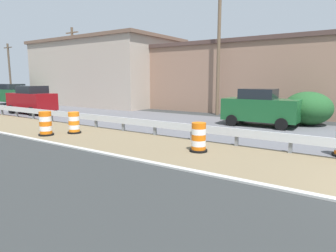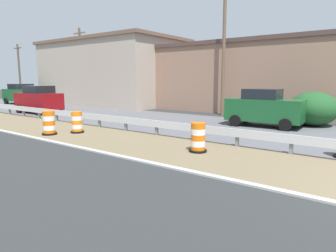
# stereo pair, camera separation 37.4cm
# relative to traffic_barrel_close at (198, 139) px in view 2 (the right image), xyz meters

# --- Properties ---
(guardrail_median) EXTENTS (0.18, 58.62, 0.71)m
(guardrail_median) POSITION_rel_traffic_barrel_close_xyz_m (1.60, -2.82, 0.04)
(guardrail_median) COLOR silver
(guardrail_median) RESTS_ON ground
(traffic_barrel_close) EXTENTS (0.65, 0.65, 1.07)m
(traffic_barrel_close) POSITION_rel_traffic_barrel_close_xyz_m (0.00, 0.00, 0.00)
(traffic_barrel_close) COLOR orange
(traffic_barrel_close) RESTS_ON ground
(traffic_barrel_mid) EXTENTS (0.65, 0.65, 1.04)m
(traffic_barrel_mid) POSITION_rel_traffic_barrel_close_xyz_m (-0.17, 6.80, -0.01)
(traffic_barrel_mid) COLOR orange
(traffic_barrel_mid) RESTS_ON ground
(traffic_barrel_far) EXTENTS (0.69, 0.69, 1.13)m
(traffic_barrel_far) POSITION_rel_traffic_barrel_close_xyz_m (-1.28, 7.44, 0.03)
(traffic_barrel_far) COLOR orange
(traffic_barrel_far) RESTS_ON ground
(car_trailing_near_lane) EXTENTS (2.19, 4.67, 2.13)m
(car_trailing_near_lane) POSITION_rel_traffic_barrel_close_xyz_m (6.96, 25.61, 0.58)
(car_trailing_near_lane) COLOR #195128
(car_trailing_near_lane) RESTS_ON ground
(car_mid_far_lane) EXTENTS (2.08, 4.11, 2.09)m
(car_mid_far_lane) POSITION_rel_traffic_barrel_close_xyz_m (7.24, 0.04, 0.56)
(car_mid_far_lane) COLOR #195128
(car_mid_far_lane) RESTS_ON ground
(car_trailing_far_lane) EXTENTS (2.04, 4.04, 2.12)m
(car_trailing_far_lane) POSITION_rel_traffic_barrel_close_xyz_m (3.40, 16.27, 0.57)
(car_trailing_far_lane) COLOR maroon
(car_trailing_far_lane) RESTS_ON ground
(roadside_shop_near) EXTENTS (6.69, 16.51, 5.56)m
(roadside_shop_near) POSITION_rel_traffic_barrel_close_xyz_m (14.66, 4.11, 2.31)
(roadside_shop_near) COLOR #93705B
(roadside_shop_near) RESTS_ON ground
(roadside_shop_far) EXTENTS (8.80, 15.08, 6.57)m
(roadside_shop_far) POSITION_rel_traffic_barrel_close_xyz_m (13.11, 18.38, 2.81)
(roadside_shop_far) COLOR #AD9E8E
(roadside_shop_far) RESTS_ON ground
(utility_pole_near) EXTENTS (0.24, 1.80, 8.86)m
(utility_pole_near) POSITION_rel_traffic_barrel_close_xyz_m (10.71, 4.28, 4.11)
(utility_pole_near) COLOR brown
(utility_pole_near) RESTS_ON ground
(utility_pole_mid) EXTENTS (0.24, 1.80, 7.71)m
(utility_pole_mid) POSITION_rel_traffic_barrel_close_xyz_m (10.48, 20.18, 3.53)
(utility_pole_mid) COLOR brown
(utility_pole_mid) RESTS_ON ground
(utility_pole_far) EXTENTS (0.24, 1.80, 7.12)m
(utility_pole_far) POSITION_rel_traffic_barrel_close_xyz_m (11.20, 34.00, 3.23)
(utility_pole_far) COLOR brown
(utility_pole_far) RESTS_ON ground
(bush_roadside) EXTENTS (2.70, 2.70, 1.92)m
(bush_roadside) POSITION_rel_traffic_barrel_close_xyz_m (9.17, -2.10, 0.48)
(bush_roadside) COLOR #1E4C23
(bush_roadside) RESTS_ON ground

